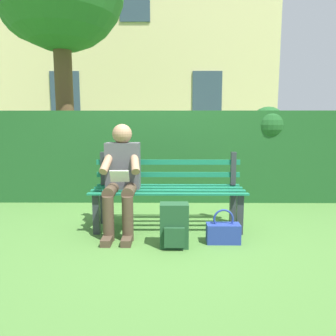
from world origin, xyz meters
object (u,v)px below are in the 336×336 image
Objects in this scene: park_bench at (168,190)px; handbag at (223,232)px; backpack at (174,226)px; person_seated at (122,175)px.

park_bench reaches higher than handbag.
park_bench is at bearing -42.66° from handbag.
backpack is at bearing 95.81° from park_bench.
person_seated is at bearing -38.49° from backpack.
person_seated is at bearing 18.43° from park_bench.
park_bench is 0.58m from person_seated.
backpack reaches higher than handbag.
backpack is 0.52m from handbag.
handbag is (-0.56, 0.52, -0.32)m from park_bench.
park_bench is 3.95× the size of backpack.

